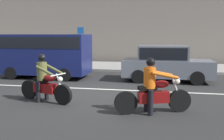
{
  "coord_description": "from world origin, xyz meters",
  "views": [
    {
      "loc": [
        2.73,
        -9.0,
        2.24
      ],
      "look_at": [
        1.12,
        -0.56,
        1.03
      ],
      "focal_mm": 40.21,
      "sensor_mm": 36.0,
      "label": 1
    }
  ],
  "objects_px": {
    "motorcycle_with_rider_orange_stripe": "(153,91)",
    "street_sign_post": "(81,42)",
    "parked_van_navy": "(45,53)",
    "parked_sedan_slate_gray": "(165,63)",
    "motorcycle_with_rider_olive": "(45,83)"
  },
  "relations": [
    {
      "from": "motorcycle_with_rider_orange_stripe",
      "to": "street_sign_post",
      "type": "distance_m",
      "value": 10.72
    },
    {
      "from": "parked_van_navy",
      "to": "street_sign_post",
      "type": "bearing_deg",
      "value": 81.96
    },
    {
      "from": "parked_sedan_slate_gray",
      "to": "motorcycle_with_rider_olive",
      "type": "bearing_deg",
      "value": -131.28
    },
    {
      "from": "street_sign_post",
      "to": "motorcycle_with_rider_orange_stripe",
      "type": "bearing_deg",
      "value": -61.21
    },
    {
      "from": "parked_van_navy",
      "to": "parked_sedan_slate_gray",
      "type": "bearing_deg",
      "value": 1.11
    },
    {
      "from": "motorcycle_with_rider_olive",
      "to": "parked_van_navy",
      "type": "relative_size",
      "value": 0.46
    },
    {
      "from": "parked_van_navy",
      "to": "street_sign_post",
      "type": "distance_m",
      "value": 4.32
    },
    {
      "from": "motorcycle_with_rider_olive",
      "to": "street_sign_post",
      "type": "xyz_separation_m",
      "value": [
        -1.53,
        8.75,
        1.08
      ]
    },
    {
      "from": "street_sign_post",
      "to": "parked_sedan_slate_gray",
      "type": "bearing_deg",
      "value": -36.59
    },
    {
      "from": "parked_van_navy",
      "to": "motorcycle_with_rider_olive",
      "type": "bearing_deg",
      "value": -64.57
    },
    {
      "from": "motorcycle_with_rider_olive",
      "to": "parked_van_navy",
      "type": "height_order",
      "value": "parked_van_navy"
    },
    {
      "from": "parked_sedan_slate_gray",
      "to": "street_sign_post",
      "type": "distance_m",
      "value": 7.0
    },
    {
      "from": "parked_van_navy",
      "to": "street_sign_post",
      "type": "height_order",
      "value": "street_sign_post"
    },
    {
      "from": "motorcycle_with_rider_olive",
      "to": "street_sign_post",
      "type": "relative_size",
      "value": 0.81
    },
    {
      "from": "motorcycle_with_rider_orange_stripe",
      "to": "parked_sedan_slate_gray",
      "type": "height_order",
      "value": "parked_sedan_slate_gray"
    }
  ]
}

